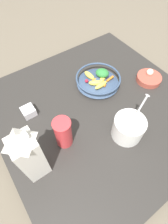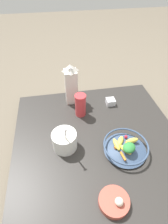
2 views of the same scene
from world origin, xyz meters
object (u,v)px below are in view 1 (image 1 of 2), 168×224
at_px(milk_carton, 29,155).
at_px(yogurt_tub, 128,127).
at_px(drinking_cup, 63,132).
at_px(spice_jar, 29,112).
at_px(fruit_bowl, 98,80).
at_px(garlic_bowl, 149,78).

relative_size(milk_carton, yogurt_tub, 1.32).
bearing_deg(drinking_cup, yogurt_tub, -117.40).
bearing_deg(yogurt_tub, drinking_cup, 62.60).
height_order(milk_carton, spice_jar, milk_carton).
distance_m(yogurt_tub, spice_jar, 0.47).
xyz_separation_m(yogurt_tub, spice_jar, (0.35, 0.31, -0.04)).
xyz_separation_m(milk_carton, drinking_cup, (0.04, -0.15, -0.06)).
relative_size(fruit_bowl, milk_carton, 0.84).
bearing_deg(garlic_bowl, drinking_cup, 95.16).
distance_m(fruit_bowl, yogurt_tub, 0.33).
bearing_deg(milk_carton, drinking_cup, -75.36).
bearing_deg(garlic_bowl, fruit_bowl, 61.11).
distance_m(spice_jar, garlic_bowl, 0.66).
bearing_deg(garlic_bowl, milk_carton, 97.14).
relative_size(fruit_bowl, spice_jar, 4.07).
height_order(drinking_cup, garlic_bowl, drinking_cup).
relative_size(yogurt_tub, garlic_bowl, 1.62).
bearing_deg(milk_carton, garlic_bowl, -82.86).
xyz_separation_m(spice_jar, garlic_bowl, (-0.17, -0.64, -0.00)).
bearing_deg(spice_jar, fruit_bowl, -94.87).
relative_size(spice_jar, garlic_bowl, 0.44).
height_order(spice_jar, garlic_bowl, garlic_bowl).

